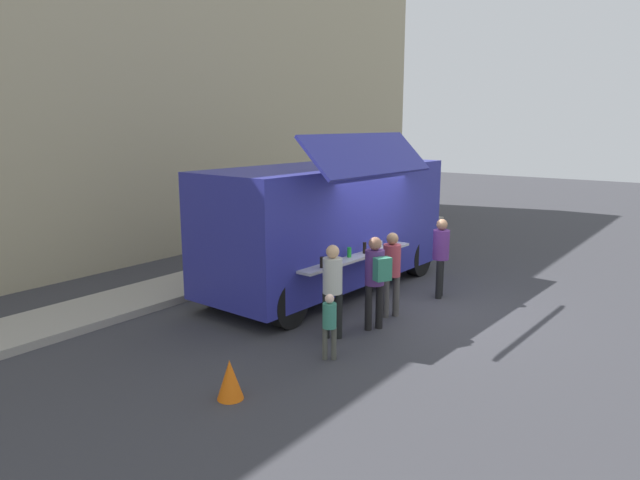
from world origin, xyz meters
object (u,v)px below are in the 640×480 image
customer_rear_waiting (333,283)px  child_near_queue (329,321)px  food_truck_main (328,223)px  trash_bin (339,233)px  traffic_cone_orange (230,379)px  customer_front_ordering (392,267)px  customer_extra_browsing (441,251)px  customer_mid_with_backpack (376,274)px

customer_rear_waiting → child_near_queue: bearing=178.9°
food_truck_main → trash_bin: 4.55m
trash_bin → traffic_cone_orange: bearing=-153.9°
food_truck_main → child_near_queue: (-3.11, -2.27, -0.87)m
customer_front_ordering → customer_extra_browsing: (1.71, -0.20, 0.03)m
traffic_cone_orange → customer_mid_with_backpack: 3.50m
trash_bin → food_truck_main: bearing=-148.4°
food_truck_main → child_near_queue: food_truck_main is taller
customer_extra_browsing → child_near_queue: (-4.07, -0.05, -0.37)m
trash_bin → child_near_queue: child_near_queue is taller
trash_bin → customer_extra_browsing: size_ratio=0.53×
traffic_cone_orange → customer_extra_browsing: size_ratio=0.33×
customer_mid_with_backpack → child_near_queue: customer_mid_with_backpack is taller
customer_extra_browsing → child_near_queue: bearing=73.3°
customer_mid_with_backpack → customer_rear_waiting: size_ratio=1.03×
food_truck_main → customer_mid_with_backpack: food_truck_main is taller
customer_front_ordering → customer_mid_with_backpack: customer_mid_with_backpack is taller
customer_rear_waiting → child_near_queue: (-0.78, -0.50, -0.34)m
customer_mid_with_backpack → child_near_queue: (-1.56, -0.12, -0.39)m
child_near_queue → customer_mid_with_backpack: bearing=-32.0°
customer_extra_browsing → customer_rear_waiting: bearing=64.9°
traffic_cone_orange → child_near_queue: bearing=-9.4°
customer_rear_waiting → child_near_queue: 0.98m
trash_bin → child_near_queue: size_ratio=0.84×
traffic_cone_orange → trash_bin: (8.73, 4.28, 0.17)m
traffic_cone_orange → trash_bin: size_ratio=0.62×
food_truck_main → trash_bin: size_ratio=6.92×
customer_mid_with_backpack → customer_rear_waiting: bearing=92.8°
traffic_cone_orange → trash_bin: 9.72m
traffic_cone_orange → customer_front_ordering: (4.21, -0.06, 0.70)m
trash_bin → customer_front_ordering: customer_front_ordering is taller
trash_bin → customer_extra_browsing: (-2.81, -4.54, 0.56)m
traffic_cone_orange → customer_extra_browsing: customer_extra_browsing is taller
customer_front_ordering → customer_rear_waiting: size_ratio=0.99×
customer_extra_browsing → child_near_queue: size_ratio=1.58×
trash_bin → customer_extra_browsing: 5.37m
customer_front_ordering → customer_rear_waiting: (-1.58, 0.24, 0.01)m
food_truck_main → customer_extra_browsing: food_truck_main is taller
customer_extra_browsing → customer_front_ordering: bearing=65.8°
traffic_cone_orange → customer_extra_browsing: bearing=-2.5°
customer_mid_with_backpack → child_near_queue: bearing=122.7°
traffic_cone_orange → child_near_queue: (1.85, -0.31, 0.36)m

